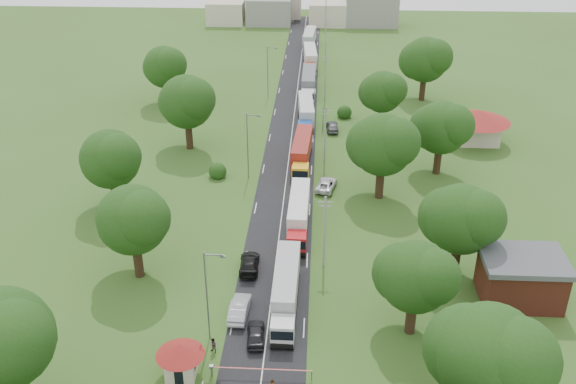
# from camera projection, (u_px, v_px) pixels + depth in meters

# --- Properties ---
(ground) EXTENTS (260.00, 260.00, 0.00)m
(ground) POSITION_uv_depth(u_px,v_px,m) (280.00, 232.00, 79.75)
(ground) COLOR #35551C
(ground) RESTS_ON ground
(road) EXTENTS (8.00, 200.00, 0.04)m
(road) POSITION_uv_depth(u_px,v_px,m) (288.00, 164.00, 97.41)
(road) COLOR black
(road) RESTS_ON ground
(boom_barrier) EXTENTS (9.22, 0.35, 1.18)m
(boom_barrier) POSITION_uv_depth(u_px,v_px,m) (246.00, 369.00, 57.33)
(boom_barrier) COLOR slate
(boom_barrier) RESTS_ON ground
(guard_booth) EXTENTS (4.40, 4.40, 3.45)m
(guard_booth) POSITION_uv_depth(u_px,v_px,m) (181.00, 356.00, 57.01)
(guard_booth) COLOR beige
(guard_booth) RESTS_ON ground
(info_sign) EXTENTS (0.12, 3.10, 4.10)m
(info_sign) POSITION_uv_depth(u_px,v_px,m) (323.00, 111.00, 109.01)
(info_sign) COLOR slate
(info_sign) RESTS_ON ground
(pole_1) EXTENTS (1.60, 0.24, 9.00)m
(pole_1) POSITION_uv_depth(u_px,v_px,m) (325.00, 231.00, 71.13)
(pole_1) COLOR gray
(pole_1) RESTS_ON ground
(pole_2) EXTENTS (1.60, 0.24, 9.00)m
(pole_2) POSITION_uv_depth(u_px,v_px,m) (325.00, 134.00, 95.85)
(pole_2) COLOR gray
(pole_2) RESTS_ON ground
(pole_3) EXTENTS (1.60, 0.24, 9.00)m
(pole_3) POSITION_uv_depth(u_px,v_px,m) (325.00, 76.00, 120.58)
(pole_3) COLOR gray
(pole_3) RESTS_ON ground
(pole_4) EXTENTS (1.60, 0.24, 9.00)m
(pole_4) POSITION_uv_depth(u_px,v_px,m) (326.00, 38.00, 145.30)
(pole_4) COLOR gray
(pole_4) RESTS_ON ground
(pole_5) EXTENTS (1.60, 0.24, 9.00)m
(pole_5) POSITION_uv_depth(u_px,v_px,m) (326.00, 12.00, 170.03)
(pole_5) COLOR gray
(pole_5) RESTS_ON ground
(lamp_0) EXTENTS (2.03, 0.22, 10.00)m
(lamp_0) POSITION_uv_depth(u_px,v_px,m) (208.00, 292.00, 59.75)
(lamp_0) COLOR slate
(lamp_0) RESTS_ON ground
(lamp_1) EXTENTS (2.03, 0.22, 10.00)m
(lamp_1) POSITION_uv_depth(u_px,v_px,m) (249.00, 143.00, 90.66)
(lamp_1) COLOR slate
(lamp_1) RESTS_ON ground
(lamp_2) EXTENTS (2.03, 0.22, 10.00)m
(lamp_2) POSITION_uv_depth(u_px,v_px,m) (268.00, 69.00, 121.57)
(lamp_2) COLOR slate
(lamp_2) RESTS_ON ground
(tree_1) EXTENTS (9.60, 9.60, 12.05)m
(tree_1) POSITION_uv_depth(u_px,v_px,m) (489.00, 355.00, 48.90)
(tree_1) COLOR #382616
(tree_1) RESTS_ON ground
(tree_2) EXTENTS (8.00, 8.00, 10.10)m
(tree_2) POSITION_uv_depth(u_px,v_px,m) (415.00, 276.00, 60.25)
(tree_2) COLOR #382616
(tree_2) RESTS_ON ground
(tree_3) EXTENTS (8.80, 8.80, 11.07)m
(tree_3) POSITION_uv_depth(u_px,v_px,m) (461.00, 218.00, 68.51)
(tree_3) COLOR #382616
(tree_3) RESTS_ON ground
(tree_4) EXTENTS (9.60, 9.60, 12.05)m
(tree_4) POSITION_uv_depth(u_px,v_px,m) (382.00, 144.00, 84.46)
(tree_4) COLOR #382616
(tree_4) RESTS_ON ground
(tree_5) EXTENTS (8.80, 8.80, 11.07)m
(tree_5) POSITION_uv_depth(u_px,v_px,m) (441.00, 127.00, 91.38)
(tree_5) COLOR #382616
(tree_5) RESTS_ON ground
(tree_6) EXTENTS (8.00, 8.00, 10.10)m
(tree_6) POSITION_uv_depth(u_px,v_px,m) (382.00, 92.00, 107.00)
(tree_6) COLOR #382616
(tree_6) RESTS_ON ground
(tree_7) EXTENTS (9.60, 9.60, 12.05)m
(tree_7) POSITION_uv_depth(u_px,v_px,m) (425.00, 59.00, 119.26)
(tree_7) COLOR #382616
(tree_7) RESTS_ON ground
(tree_9) EXTENTS (9.60, 9.60, 12.05)m
(tree_9) POSITION_uv_depth(u_px,v_px,m) (2.00, 337.00, 50.69)
(tree_9) COLOR #382616
(tree_9) RESTS_ON ground
(tree_10) EXTENTS (8.80, 8.80, 11.07)m
(tree_10) POSITION_uv_depth(u_px,v_px,m) (133.00, 219.00, 68.40)
(tree_10) COLOR #382616
(tree_10) RESTS_ON ground
(tree_11) EXTENTS (8.80, 8.80, 11.07)m
(tree_11) POSITION_uv_depth(u_px,v_px,m) (110.00, 158.00, 81.97)
(tree_11) COLOR #382616
(tree_11) RESTS_ON ground
(tree_12) EXTENTS (9.60, 9.60, 12.05)m
(tree_12) POSITION_uv_depth(u_px,v_px,m) (187.00, 101.00, 99.07)
(tree_12) COLOR #382616
(tree_12) RESTS_ON ground
(tree_13) EXTENTS (8.80, 8.80, 11.07)m
(tree_13) POSITION_uv_depth(u_px,v_px,m) (165.00, 67.00, 117.39)
(tree_13) COLOR #382616
(tree_13) RESTS_ON ground
(house_brick) EXTENTS (8.60, 6.60, 5.20)m
(house_brick) POSITION_uv_depth(u_px,v_px,m) (521.00, 278.00, 66.70)
(house_brick) COLOR maroon
(house_brick) RESTS_ON ground
(house_cream) EXTENTS (10.08, 10.08, 5.80)m
(house_cream) POSITION_uv_depth(u_px,v_px,m) (477.00, 121.00, 103.13)
(house_cream) COLOR beige
(house_cream) RESTS_ON ground
(distant_town) EXTENTS (52.00, 8.00, 8.00)m
(distant_town) POSITION_uv_depth(u_px,v_px,m) (308.00, 12.00, 175.23)
(distant_town) COLOR gray
(distant_town) RESTS_ON ground
(truck_0) EXTENTS (2.48, 13.70, 3.80)m
(truck_0) POSITION_uv_depth(u_px,v_px,m) (286.00, 289.00, 66.03)
(truck_0) COLOR silver
(truck_0) RESTS_ON ground
(truck_1) EXTENTS (2.53, 13.68, 3.79)m
(truck_1) POSITION_uv_depth(u_px,v_px,m) (299.00, 214.00, 79.88)
(truck_1) COLOR red
(truck_1) RESTS_ON ground
(truck_2) EXTENTS (2.99, 14.09, 3.89)m
(truck_2) POSITION_uv_depth(u_px,v_px,m) (302.00, 152.00, 96.29)
(truck_2) COLOR yellow
(truck_2) RESTS_ON ground
(truck_3) EXTENTS (3.12, 13.89, 3.83)m
(truck_3) POSITION_uv_depth(u_px,v_px,m) (306.00, 113.00, 110.96)
(truck_3) COLOR navy
(truck_3) RESTS_ON ground
(truck_4) EXTENTS (2.52, 14.60, 4.05)m
(truck_4) POSITION_uv_depth(u_px,v_px,m) (309.00, 83.00, 125.07)
(truck_4) COLOR white
(truck_4) RESTS_ON ground
(truck_5) EXTENTS (3.26, 14.61, 4.03)m
(truck_5) POSITION_uv_depth(u_px,v_px,m) (310.00, 58.00, 140.13)
(truck_5) COLOR #AA311A
(truck_5) RESTS_ON ground
(truck_6) EXTENTS (3.12, 14.09, 3.89)m
(truck_6) POSITION_uv_depth(u_px,v_px,m) (309.00, 40.00, 154.64)
(truck_6) COLOR #235D31
(truck_6) RESTS_ON ground
(car_lane_front) EXTENTS (2.09, 4.43, 1.46)m
(car_lane_front) POSITION_uv_depth(u_px,v_px,m) (256.00, 334.00, 61.80)
(car_lane_front) COLOR black
(car_lane_front) RESTS_ON ground
(car_lane_mid) EXTENTS (2.01, 5.15, 1.67)m
(car_lane_mid) POSITION_uv_depth(u_px,v_px,m) (240.00, 308.00, 65.10)
(car_lane_mid) COLOR #AFB2B8
(car_lane_mid) RESTS_ON ground
(car_lane_rear) EXTENTS (2.36, 5.35, 1.53)m
(car_lane_rear) POSITION_uv_depth(u_px,v_px,m) (249.00, 263.00, 72.38)
(car_lane_rear) COLOR black
(car_lane_rear) RESTS_ON ground
(car_verge_near) EXTENTS (3.39, 5.51, 1.43)m
(car_verge_near) POSITION_uv_depth(u_px,v_px,m) (326.00, 184.00, 89.79)
(car_verge_near) COLOR silver
(car_verge_near) RESTS_ON ground
(car_verge_far) EXTENTS (2.23, 4.89, 1.63)m
(car_verge_far) POSITION_uv_depth(u_px,v_px,m) (332.00, 126.00, 108.71)
(car_verge_far) COLOR #55595D
(car_verge_far) RESTS_ON ground
(pedestrian_booth) EXTENTS (0.99, 0.95, 1.60)m
(pedestrian_booth) POSITION_uv_depth(u_px,v_px,m) (213.00, 346.00, 60.18)
(pedestrian_booth) COLOR gray
(pedestrian_booth) RESTS_ON ground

